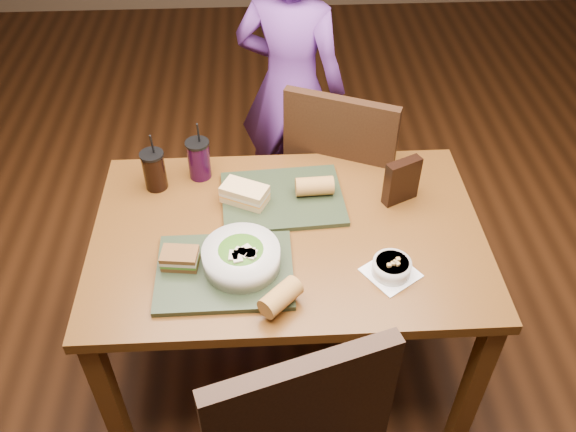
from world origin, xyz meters
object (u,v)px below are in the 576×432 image
Objects in this scene: cup_cola at (154,170)px; sandwich_far at (245,194)px; soup_bowl at (392,267)px; baguette_far at (314,186)px; diner at (291,88)px; salad_bowl at (241,256)px; chip_bag at (402,181)px; baguette_near at (281,297)px; dining_table at (288,250)px; chair_far at (333,177)px; tray_far at (283,199)px; cup_berry at (199,159)px; tray_near at (225,271)px; sandwich_near at (180,258)px.

sandwich_far is at bearing -19.94° from cup_cola.
soup_bowl is 1.53× the size of baguette_far.
diner reaches higher than salad_bowl.
sandwich_far is 1.06× the size of chip_bag.
soup_bowl is at bearing -60.95° from baguette_far.
baguette_near is (0.10, -0.47, 0.00)m from sandwich_far.
dining_table is 0.55m from cup_cola.
chair_far reaches higher than tray_far.
dining_table is at bearing -29.38° from cup_cola.
chip_bag reaches higher than sandwich_far.
baguette_far is 0.79× the size of chip_bag.
diner is 0.78m from cup_berry.
soup_bowl is 1.14× the size of sandwich_far.
diner is at bearing 77.03° from tray_near.
soup_bowl reaches higher than tray_far.
cup_cola reaches higher than sandwich_far.
baguette_far is (-0.21, 0.37, 0.02)m from soup_bowl.
sandwich_far is (-0.21, -0.85, 0.09)m from diner.
tray_near is at bearing -12.28° from sandwich_near.
chip_bag reaches higher than soup_bowl.
soup_bowl is at bearing -82.56° from chair_far.
dining_table is 9.90× the size of baguette_far.
baguette_far is (-0.11, -0.35, 0.24)m from chair_far.
tray_far is 0.12m from baguette_far.
sandwich_near is at bearing 175.55° from chip_bag.
sandwich_far is 0.24m from cup_berry.
chip_bag is (0.41, -0.01, 0.07)m from tray_far.
sandwich_far is at bearing 88.09° from salad_bowl.
cup_cola is at bearing 120.28° from tray_near.
cup_cola reaches higher than dining_table.
cup_berry reaches higher than sandwich_far.
sandwich_near is 0.92× the size of baguette_near.
chip_bag is at bearing -7.67° from cup_cola.
sandwich_far reaches higher than sandwich_near.
soup_bowl is at bearing -5.17° from salad_bowl.
cup_cola is at bearing 146.46° from chip_bag.
cup_cola is at bearing 167.34° from tray_far.
cup_cola is at bearing 74.76° from diner.
salad_bowl is 0.63m from chip_bag.
sandwich_far is at bearing 78.81° from tray_near.
cup_cola is (-0.45, 0.10, 0.07)m from tray_far.
chip_bag reaches higher than baguette_near.
tray_far is at bearing 152.05° from chip_bag.
soup_bowl is at bearing -130.52° from chip_bag.
cup_cola reaches higher than salad_bowl.
baguette_near is at bearing -159.06° from chip_bag.
cup_cola is at bearing -158.89° from chair_far.
cup_berry is at bearing 101.58° from tray_near.
diner is at bearing 107.68° from chair_far.
diner is 6.04× the size of cup_berry.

